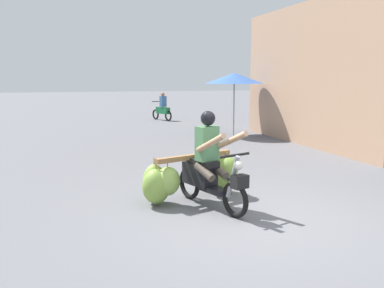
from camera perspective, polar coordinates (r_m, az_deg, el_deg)
name	(u,v)px	position (r m, az deg, el deg)	size (l,w,h in m)	color
ground_plane	(254,220)	(6.27, 8.65, -10.46)	(120.00, 120.00, 0.00)	slate
motorbike_main_loaded	(198,174)	(7.04, 0.87, -4.24)	(1.88, 2.01, 1.58)	black
motorbike_distant_ahead_left	(163,109)	(20.54, -4.12, 4.88)	(0.76, 1.53, 1.40)	black
shopfront_building	(366,75)	(14.76, 23.05, 8.84)	(4.82, 7.80, 4.39)	tan
market_umbrella_near_shop	(234,78)	(15.08, 5.92, 9.10)	(2.15, 2.15, 2.28)	#99999E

